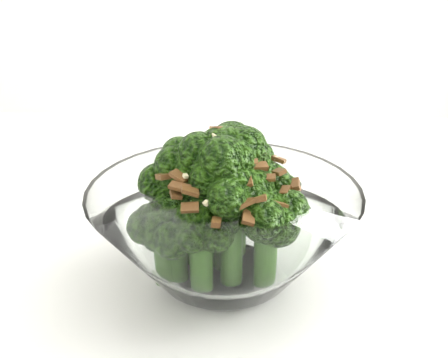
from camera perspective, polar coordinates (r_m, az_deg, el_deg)
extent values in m
cube|color=white|center=(0.60, 19.25, -8.99)|extent=(1.37, 1.09, 0.04)
cylinder|color=white|center=(1.14, -17.41, -14.52)|extent=(0.04, 0.04, 0.71)
cylinder|color=white|center=(0.54, 0.00, -8.75)|extent=(0.09, 0.09, 0.01)
cylinder|color=#2D5717|center=(0.51, 0.00, -3.96)|extent=(0.02, 0.02, 0.09)
sphere|color=#29530F|center=(0.49, 0.00, 1.86)|extent=(0.05, 0.05, 0.05)
cylinder|color=#2D5717|center=(0.53, 1.09, -3.10)|extent=(0.02, 0.02, 0.08)
sphere|color=#29530F|center=(0.51, 1.14, 2.02)|extent=(0.05, 0.05, 0.05)
cylinder|color=#2D5717|center=(0.52, -2.44, -4.17)|extent=(0.02, 0.02, 0.08)
sphere|color=#29530F|center=(0.50, -2.54, 0.96)|extent=(0.05, 0.05, 0.05)
cylinder|color=#2D5717|center=(0.49, 0.67, -6.00)|extent=(0.02, 0.02, 0.07)
sphere|color=#29530F|center=(0.47, 0.70, -0.95)|extent=(0.05, 0.05, 0.05)
cylinder|color=#2D5717|center=(0.53, 3.77, -4.84)|extent=(0.02, 0.02, 0.06)
sphere|color=#29530F|center=(0.51, 3.90, -0.85)|extent=(0.04, 0.04, 0.04)
cylinder|color=#2D5717|center=(0.53, -4.16, -5.05)|extent=(0.02, 0.02, 0.06)
sphere|color=#29530F|center=(0.51, -4.29, -1.18)|extent=(0.05, 0.05, 0.05)
cylinder|color=#2D5717|center=(0.50, 3.81, -7.24)|extent=(0.02, 0.02, 0.05)
sphere|color=#29530F|center=(0.48, 3.94, -3.41)|extent=(0.04, 0.04, 0.04)
cylinder|color=#2D5717|center=(0.49, -2.09, -7.76)|extent=(0.02, 0.02, 0.05)
sphere|color=#29530F|center=(0.47, -2.16, -4.07)|extent=(0.04, 0.04, 0.04)
cylinder|color=#2D5717|center=(0.56, 3.86, -3.95)|extent=(0.02, 0.02, 0.04)
sphere|color=#29530F|center=(0.54, 3.95, -1.05)|extent=(0.04, 0.04, 0.04)
cylinder|color=#2D5717|center=(0.51, -5.37, -7.36)|extent=(0.02, 0.02, 0.04)
sphere|color=#29530F|center=(0.49, -5.51, -4.31)|extent=(0.04, 0.04, 0.04)
cylinder|color=#2D5717|center=(0.56, -0.56, -3.60)|extent=(0.02, 0.02, 0.04)
sphere|color=#29530F|center=(0.55, -0.57, -0.60)|extent=(0.04, 0.04, 0.04)
cylinder|color=#2D5717|center=(0.54, -0.91, -3.90)|extent=(0.02, 0.02, 0.06)
sphere|color=#29530F|center=(0.53, -0.94, -0.02)|extent=(0.05, 0.05, 0.05)
cylinder|color=#2D5717|center=(0.51, -4.38, -7.17)|extent=(0.02, 0.02, 0.04)
sphere|color=#29530F|center=(0.49, -4.51, -3.94)|extent=(0.04, 0.04, 0.04)
cube|color=brown|center=(0.50, 0.71, 4.20)|extent=(0.02, 0.02, 0.01)
cube|color=brown|center=(0.49, -3.59, 1.99)|extent=(0.02, 0.01, 0.01)
cube|color=brown|center=(0.44, -0.71, -3.96)|extent=(0.01, 0.02, 0.01)
cube|color=brown|center=(0.49, -2.11, 3.57)|extent=(0.01, 0.02, 0.01)
cube|color=brown|center=(0.52, -0.83, 3.48)|extent=(0.02, 0.01, 0.01)
cube|color=brown|center=(0.47, -4.10, 0.24)|extent=(0.02, 0.02, 0.01)
cube|color=brown|center=(0.45, 3.08, -1.84)|extent=(0.01, 0.01, 0.01)
cube|color=brown|center=(0.46, -4.42, -1.43)|extent=(0.01, 0.01, 0.00)
cube|color=brown|center=(0.45, -3.13, -1.10)|extent=(0.01, 0.01, 0.01)
cube|color=brown|center=(0.49, -5.27, 0.30)|extent=(0.01, 0.01, 0.01)
cube|color=brown|center=(0.46, -4.08, -0.72)|extent=(0.02, 0.02, 0.01)
cube|color=brown|center=(0.51, 2.63, 3.04)|extent=(0.01, 0.02, 0.01)
cube|color=brown|center=(0.49, 1.17, 4.36)|extent=(0.01, 0.02, 0.00)
cube|color=brown|center=(0.48, 6.43, -0.50)|extent=(0.01, 0.01, 0.01)
cube|color=brown|center=(0.53, 2.53, 2.34)|extent=(0.01, 0.02, 0.01)
cube|color=brown|center=(0.48, 5.06, 0.66)|extent=(0.01, 0.01, 0.01)
cube|color=brown|center=(0.53, 3.66, 2.21)|extent=(0.02, 0.02, 0.01)
cube|color=brown|center=(0.49, -5.55, 0.70)|extent=(0.01, 0.02, 0.01)
cube|color=brown|center=(0.45, 2.24, -3.54)|extent=(0.01, 0.02, 0.01)
cube|color=brown|center=(0.45, -3.14, -2.63)|extent=(0.01, 0.01, 0.01)
cube|color=brown|center=(0.48, -2.52, 2.35)|extent=(0.01, 0.01, 0.01)
cube|color=brown|center=(0.47, 3.80, 0.11)|extent=(0.02, 0.01, 0.01)
cube|color=brown|center=(0.46, 1.82, -0.38)|extent=(0.01, 0.01, 0.01)
cube|color=brown|center=(0.46, 1.39, 0.93)|extent=(0.01, 0.01, 0.01)
cube|color=brown|center=(0.52, 1.51, 3.33)|extent=(0.01, 0.01, 0.01)
cube|color=brown|center=(0.48, -0.91, 4.31)|extent=(0.01, 0.02, 0.00)
cube|color=brown|center=(0.51, 3.09, 3.15)|extent=(0.01, 0.01, 0.01)
cube|color=brown|center=(0.46, 2.13, 1.62)|extent=(0.02, 0.01, 0.01)
cube|color=brown|center=(0.47, 1.57, 1.63)|extent=(0.02, 0.01, 0.00)
cube|color=brown|center=(0.52, -3.26, 2.83)|extent=(0.01, 0.01, 0.01)
cube|color=brown|center=(0.47, 3.26, 1.19)|extent=(0.01, 0.01, 0.01)
cube|color=brown|center=(0.49, 6.31, -0.89)|extent=(0.02, 0.02, 0.01)
cube|color=brown|center=(0.52, -1.76, 2.86)|extent=(0.01, 0.01, 0.01)
cube|color=brown|center=(0.46, 4.91, -2.29)|extent=(0.02, 0.01, 0.01)
cube|color=brown|center=(0.48, 3.09, 2.74)|extent=(0.01, 0.02, 0.01)
cube|color=brown|center=(0.51, 4.81, 1.87)|extent=(0.02, 0.02, 0.01)
cube|color=brown|center=(0.53, 1.36, 3.30)|extent=(0.01, 0.01, 0.01)
cube|color=brown|center=(0.52, -4.50, 1.66)|extent=(0.01, 0.01, 0.01)
cube|color=brown|center=(0.47, 5.60, -1.09)|extent=(0.01, 0.01, 0.01)
cube|color=brown|center=(0.47, -0.24, 2.20)|extent=(0.02, 0.01, 0.01)
cube|color=brown|center=(0.48, -0.24, 4.55)|extent=(0.01, 0.01, 0.01)
cube|color=brown|center=(0.50, 1.51, 3.90)|extent=(0.02, 0.02, 0.01)
cube|color=brown|center=(0.45, 1.89, -2.16)|extent=(0.01, 0.01, 0.01)
cube|color=brown|center=(0.48, -5.60, 0.23)|extent=(0.01, 0.01, 0.01)
cube|color=brown|center=(0.54, 2.85, 2.24)|extent=(0.02, 0.01, 0.01)
cube|color=beige|center=(0.46, -3.54, 0.28)|extent=(0.00, 0.00, 0.00)
cube|color=beige|center=(0.45, -1.64, -2.21)|extent=(0.01, 0.01, 0.00)
cube|color=beige|center=(0.49, -4.23, 2.19)|extent=(0.01, 0.01, 0.00)
cube|color=beige|center=(0.52, 0.62, 3.27)|extent=(0.01, 0.01, 0.01)
cube|color=beige|center=(0.48, -2.98, 1.90)|extent=(0.01, 0.01, 0.00)
cube|color=beige|center=(0.48, 0.00, 4.55)|extent=(0.00, 0.00, 0.00)
cube|color=beige|center=(0.53, 3.44, 2.15)|extent=(0.00, 0.00, 0.00)
cube|color=beige|center=(0.50, -3.67, 2.47)|extent=(0.01, 0.01, 0.01)
cube|color=beige|center=(0.51, 4.77, 1.83)|extent=(0.00, 0.01, 0.00)
cube|color=beige|center=(0.51, -6.50, 0.69)|extent=(0.01, 0.01, 0.01)
cube|color=beige|center=(0.47, -0.79, 3.87)|extent=(0.01, 0.01, 0.01)
cube|color=beige|center=(0.46, 2.10, 1.19)|extent=(0.00, 0.00, 0.00)
cube|color=beige|center=(0.46, 0.64, 1.28)|extent=(0.00, 0.00, 0.00)
cube|color=beige|center=(0.45, 0.78, -0.68)|extent=(0.00, 0.00, 0.00)
cube|color=beige|center=(0.46, 1.13, -0.06)|extent=(0.01, 0.01, 0.01)
cube|color=beige|center=(0.46, 0.69, 0.78)|extent=(0.00, 0.00, 0.00)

